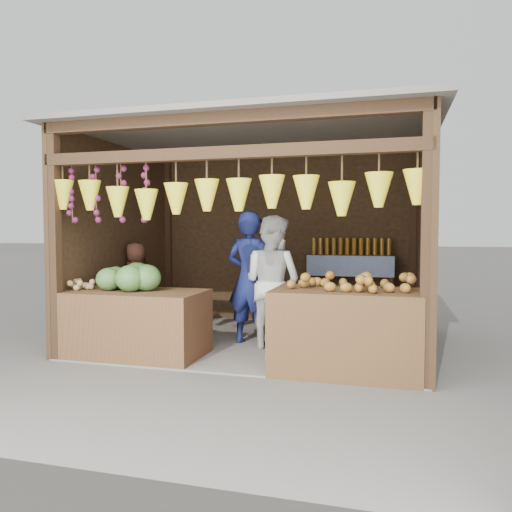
{
  "coord_description": "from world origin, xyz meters",
  "views": [
    {
      "loc": [
        1.64,
        -6.13,
        1.44
      ],
      "look_at": [
        -0.01,
        -0.1,
        1.11
      ],
      "focal_mm": 35.0,
      "sensor_mm": 36.0,
      "label": 1
    }
  ],
  "objects": [
    {
      "name": "stall_structure",
      "position": [
        -0.03,
        -0.04,
        1.67
      ],
      "size": [
        4.3,
        3.3,
        2.66
      ],
      "color": "slate",
      "rests_on": "ground"
    },
    {
      "name": "man_standing",
      "position": [
        -0.07,
        -0.18,
        0.84
      ],
      "size": [
        0.67,
        0.49,
        1.68
      ],
      "primitive_type": "imported",
      "rotation": [
        0.0,
        0.0,
        2.98
      ],
      "color": "#151B50",
      "rests_on": "ground"
    },
    {
      "name": "back_shelf",
      "position": [
        1.05,
        1.28,
        0.87
      ],
      "size": [
        1.25,
        0.32,
        1.32
      ],
      "color": "#382314",
      "rests_on": "ground"
    },
    {
      "name": "woman_standing",
      "position": [
        0.25,
        -0.31,
        0.81
      ],
      "size": [
        0.96,
        0.87,
        1.61
      ],
      "primitive_type": "imported",
      "rotation": [
        0.0,
        0.0,
        2.73
      ],
      "color": "silver",
      "rests_on": "ground"
    },
    {
      "name": "stool",
      "position": [
        -1.77,
        0.04,
        0.13
      ],
      "size": [
        0.28,
        0.28,
        0.27
      ],
      "primitive_type": "cube",
      "color": "black",
      "rests_on": "ground"
    },
    {
      "name": "counter_left",
      "position": [
        -1.19,
        -1.07,
        0.38
      ],
      "size": [
        1.59,
        0.85,
        0.75
      ],
      "primitive_type": "cube",
      "color": "#4A2B18",
      "rests_on": "ground"
    },
    {
      "name": "mango_pile",
      "position": [
        1.25,
        -1.1,
        0.95
      ],
      "size": [
        1.4,
        0.64,
        0.22
      ],
      "primitive_type": null,
      "color": "#AF3817",
      "rests_on": "counter_right"
    },
    {
      "name": "vendor_seated",
      "position": [
        -1.77,
        0.04,
        0.77
      ],
      "size": [
        0.58,
        0.51,
        1.01
      ],
      "primitive_type": "imported",
      "rotation": [
        0.0,
        0.0,
        2.67
      ],
      "color": "#532D21",
      "rests_on": "stool"
    },
    {
      "name": "melon_pile",
      "position": [
        -1.26,
        -1.04,
        0.91
      ],
      "size": [
        1.0,
        0.5,
        0.32
      ],
      "primitive_type": null,
      "color": "#1E4512",
      "rests_on": "counter_left"
    },
    {
      "name": "tanfruit_pile",
      "position": [
        -1.84,
        -1.11,
        0.82
      ],
      "size": [
        0.34,
        0.4,
        0.13
      ],
      "primitive_type": null,
      "color": "#A88E4D",
      "rests_on": "counter_left"
    },
    {
      "name": "counter_right",
      "position": [
        1.2,
        -1.08,
        0.42
      ],
      "size": [
        1.47,
        0.85,
        0.84
      ],
      "primitive_type": "cube",
      "color": "#4E311A",
      "rests_on": "ground"
    },
    {
      "name": "ground",
      "position": [
        0.0,
        0.0,
        0.0
      ],
      "size": [
        80.0,
        80.0,
        0.0
      ],
      "primitive_type": "plane",
      "color": "#514F49",
      "rests_on": "ground"
    }
  ]
}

